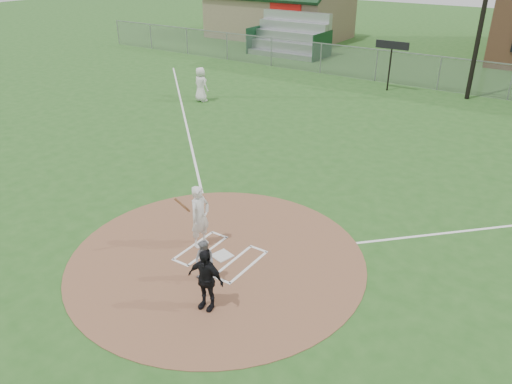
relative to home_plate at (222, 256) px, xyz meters
The scene contains 13 objects.
ground 0.18m from the home_plate, 108.25° to the right, with size 140.00×140.00×0.00m, color #25541D.
dirt_circle 0.18m from the home_plate, 108.25° to the right, with size 8.40×8.40×0.02m, color brown.
home_plate is the anchor object (origin of this frame).
foul_line_third 12.65m from the home_plate, 135.72° to the left, with size 0.10×24.00×0.01m, color white.
catcher 1.36m from the home_plate, 73.95° to the right, with size 0.59×0.46×1.22m, color slate.
umpire 2.37m from the home_plate, 62.54° to the right, with size 0.96×0.40×1.64m, color black.
ondeck_player 15.92m from the home_plate, 131.38° to the left, with size 0.93×0.61×1.91m, color white.
batters_boxes 0.06m from the home_plate, 161.80° to the right, with size 2.08×1.88×0.01m.
batter_at_plate 1.30m from the home_plate, behind, with size 0.60×1.07×1.91m.
outfield_fence 21.85m from the home_plate, 90.15° to the left, with size 56.08×0.08×2.03m.
bleachers 29.16m from the home_plate, 116.63° to the left, with size 6.08×3.20×3.20m.
clubhouse 37.54m from the home_plate, 118.81° to the left, with size 12.20×8.71×6.23m.
scoreboard_sign 20.33m from the home_plate, 97.27° to the left, with size 2.00×0.10×2.93m.
Camera 1 is at (7.50, -9.25, 8.06)m, focal length 35.00 mm.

